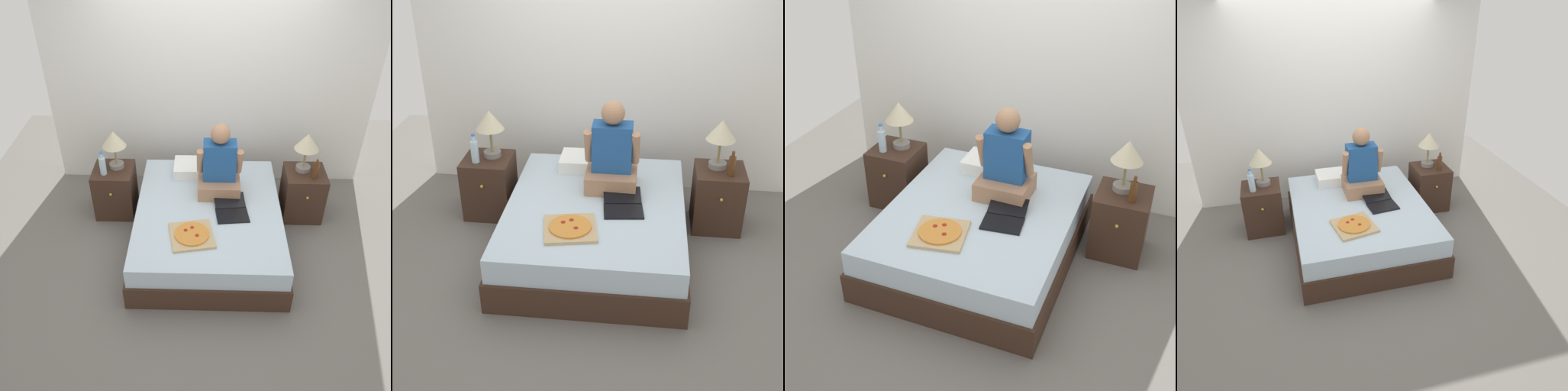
% 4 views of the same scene
% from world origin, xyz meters
% --- Properties ---
extents(ground_plane, '(5.78, 5.78, 0.00)m').
position_xyz_m(ground_plane, '(0.00, 0.00, 0.00)').
color(ground_plane, '#66605B').
extents(wall_back, '(3.78, 0.12, 2.50)m').
position_xyz_m(wall_back, '(0.00, 1.29, 1.25)').
color(wall_back, silver).
rests_on(wall_back, ground).
extents(bed, '(1.52, 1.85, 0.47)m').
position_xyz_m(bed, '(0.00, 0.00, 0.23)').
color(bed, '#382319').
rests_on(bed, ground).
extents(nightstand_left, '(0.44, 0.47, 0.58)m').
position_xyz_m(nightstand_left, '(-1.07, 0.52, 0.29)').
color(nightstand_left, '#382319').
rests_on(nightstand_left, ground).
extents(lamp_on_left_nightstand, '(0.26, 0.26, 0.45)m').
position_xyz_m(lamp_on_left_nightstand, '(-1.03, 0.57, 0.90)').
color(lamp_on_left_nightstand, gray).
rests_on(lamp_on_left_nightstand, nightstand_left).
extents(water_bottle, '(0.07, 0.07, 0.28)m').
position_xyz_m(water_bottle, '(-1.15, 0.43, 0.69)').
color(water_bottle, silver).
rests_on(water_bottle, nightstand_left).
extents(nightstand_right, '(0.44, 0.47, 0.58)m').
position_xyz_m(nightstand_right, '(1.07, 0.52, 0.29)').
color(nightstand_right, '#382319').
rests_on(nightstand_right, ground).
extents(lamp_on_right_nightstand, '(0.26, 0.26, 0.45)m').
position_xyz_m(lamp_on_right_nightstand, '(1.04, 0.57, 0.90)').
color(lamp_on_right_nightstand, gray).
rests_on(lamp_on_right_nightstand, nightstand_right).
extents(beer_bottle, '(0.06, 0.06, 0.23)m').
position_xyz_m(beer_bottle, '(1.14, 0.42, 0.67)').
color(beer_bottle, '#512D14').
rests_on(beer_bottle, nightstand_right).
extents(pillow, '(0.52, 0.34, 0.12)m').
position_xyz_m(pillow, '(-0.13, 0.65, 0.53)').
color(pillow, white).
rests_on(pillow, bed).
extents(person_seated, '(0.47, 0.40, 0.78)m').
position_xyz_m(person_seated, '(0.11, 0.31, 0.75)').
color(person_seated, '#A37556').
rests_on(person_seated, bed).
extents(laptop, '(0.36, 0.45, 0.07)m').
position_xyz_m(laptop, '(0.23, -0.06, 0.49)').
color(laptop, black).
rests_on(laptop, bed).
extents(pizza_box, '(0.47, 0.47, 0.05)m').
position_xyz_m(pizza_box, '(-0.16, -0.43, 0.48)').
color(pizza_box, tan).
rests_on(pizza_box, bed).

